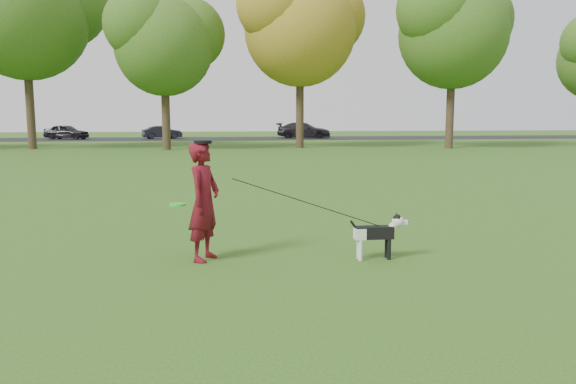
{
  "coord_description": "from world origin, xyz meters",
  "views": [
    {
      "loc": [
        -0.78,
        -7.98,
        2.07
      ],
      "look_at": [
        0.16,
        0.0,
        0.95
      ],
      "focal_mm": 35.0,
      "sensor_mm": 36.0,
      "label": 1
    }
  ],
  "objects": [
    {
      "name": "road",
      "position": [
        0.0,
        40.0,
        0.01
      ],
      "size": [
        120.0,
        7.0,
        0.02
      ],
      "primitive_type": "cube",
      "color": "black",
      "rests_on": "ground"
    },
    {
      "name": "man_held_items",
      "position": [
        0.43,
        -0.22,
        0.82
      ],
      "size": [
        3.08,
        0.36,
        1.26
      ],
      "color": "#1EF022",
      "rests_on": "ground"
    },
    {
      "name": "car_mid",
      "position": [
        -5.76,
        40.0,
        0.55
      ],
      "size": [
        3.41,
        2.11,
        1.06
      ],
      "primitive_type": "imported",
      "rotation": [
        0.0,
        0.0,
        1.9
      ],
      "color": "black",
      "rests_on": "road"
    },
    {
      "name": "man",
      "position": [
        -1.05,
        -0.08,
        0.85
      ],
      "size": [
        0.63,
        0.73,
        1.69
      ],
      "primitive_type": "imported",
      "rotation": [
        0.0,
        0.0,
        1.14
      ],
      "color": "#560C1C",
      "rests_on": "ground"
    },
    {
      "name": "tree_row",
      "position": [
        -1.43,
        26.07,
        7.41
      ],
      "size": [
        51.74,
        8.86,
        12.01
      ],
      "color": "#38281C",
      "rests_on": "ground"
    },
    {
      "name": "car_left",
      "position": [
        -13.45,
        40.0,
        0.62
      ],
      "size": [
        3.79,
        2.3,
        1.21
      ],
      "primitive_type": "imported",
      "rotation": [
        0.0,
        0.0,
        1.31
      ],
      "color": "black",
      "rests_on": "road"
    },
    {
      "name": "dog",
      "position": [
        1.43,
        -0.32,
        0.4
      ],
      "size": [
        0.87,
        0.17,
        0.66
      ],
      "color": "black",
      "rests_on": "ground"
    },
    {
      "name": "ground",
      "position": [
        0.0,
        0.0,
        0.0
      ],
      "size": [
        120.0,
        120.0,
        0.0
      ],
      "primitive_type": "plane",
      "color": "#285116",
      "rests_on": "ground"
    },
    {
      "name": "car_right",
      "position": [
        6.22,
        40.0,
        0.69
      ],
      "size": [
        4.92,
        2.97,
        1.33
      ],
      "primitive_type": "imported",
      "rotation": [
        0.0,
        0.0,
        1.31
      ],
      "color": "black",
      "rests_on": "road"
    }
  ]
}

